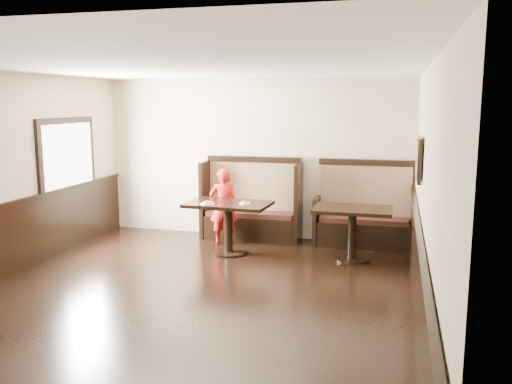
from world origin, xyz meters
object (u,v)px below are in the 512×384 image
(booth_neighbor, at_px, (364,218))
(table_neighbor, at_px, (352,221))
(table_main, at_px, (228,214))
(booth_main, at_px, (252,209))
(child, at_px, (224,206))

(booth_neighbor, bearing_deg, table_neighbor, -97.89)
(table_main, bearing_deg, booth_neighbor, 30.26)
(booth_main, height_order, table_neighbor, booth_main)
(table_neighbor, distance_m, child, 2.23)
(booth_neighbor, relative_size, table_main, 1.22)
(child, bearing_deg, booth_neighbor, 176.33)
(booth_neighbor, distance_m, table_main, 2.31)
(table_neighbor, bearing_deg, child, 169.58)
(table_neighbor, bearing_deg, table_main, -175.60)
(child, bearing_deg, table_main, 99.77)
(booth_main, xyz_separation_m, child, (-0.37, -0.49, 0.12))
(booth_neighbor, height_order, child, booth_neighbor)
(booth_neighbor, xyz_separation_m, table_main, (-2.05, -1.04, 0.16))
(booth_neighbor, distance_m, child, 2.37)
(table_main, distance_m, child, 0.61)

